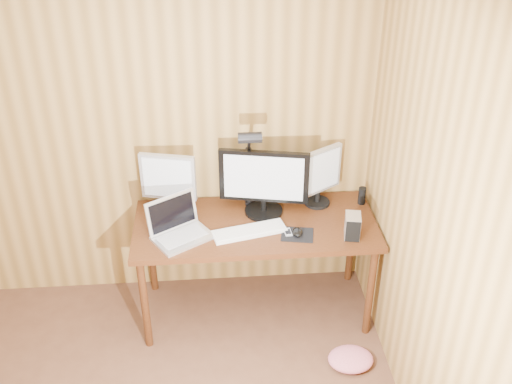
{
  "coord_description": "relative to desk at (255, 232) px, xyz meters",
  "views": [
    {
      "loc": [
        0.67,
        -1.64,
        2.97
      ],
      "look_at": [
        0.93,
        1.58,
        1.02
      ],
      "focal_mm": 42.0,
      "sensor_mm": 36.0,
      "label": 1
    }
  ],
  "objects": [
    {
      "name": "room_shell",
      "position": [
        -0.93,
        -1.7,
        0.62
      ],
      "size": [
        4.0,
        4.0,
        4.0
      ],
      "color": "brown",
      "rests_on": "ground"
    },
    {
      "name": "desk",
      "position": [
        0.0,
        0.0,
        0.0
      ],
      "size": [
        1.6,
        0.7,
        0.75
      ],
      "color": "#45210E",
      "rests_on": "floor"
    },
    {
      "name": "monitor_center",
      "position": [
        0.07,
        0.05,
        0.36
      ],
      "size": [
        0.59,
        0.26,
        0.46
      ],
      "rotation": [
        0.0,
        0.0,
        -0.2
      ],
      "color": "black",
      "rests_on": "desk"
    },
    {
      "name": "monitor_left",
      "position": [
        -0.56,
        0.13,
        0.35
      ],
      "size": [
        0.37,
        0.18,
        0.42
      ],
      "rotation": [
        0.0,
        0.0,
        -0.24
      ],
      "color": "black",
      "rests_on": "desk"
    },
    {
      "name": "monitor_right",
      "position": [
        0.45,
        0.13,
        0.35
      ],
      "size": [
        0.33,
        0.22,
        0.42
      ],
      "rotation": [
        0.0,
        0.0,
        0.56
      ],
      "color": "black",
      "rests_on": "desk"
    },
    {
      "name": "laptop",
      "position": [
        -0.5,
        -0.17,
        0.18
      ],
      "size": [
        0.44,
        0.42,
        0.25
      ],
      "rotation": [
        0.0,
        0.0,
        0.57
      ],
      "color": "silver",
      "rests_on": "desk"
    },
    {
      "name": "keyboard",
      "position": [
        -0.05,
        -0.18,
        0.13
      ],
      "size": [
        0.5,
        0.25,
        0.02
      ],
      "rotation": [
        0.0,
        0.0,
        0.24
      ],
      "color": "white",
      "rests_on": "desk"
    },
    {
      "name": "mousepad",
      "position": [
        0.26,
        -0.23,
        0.12
      ],
      "size": [
        0.23,
        0.2,
        0.0
      ],
      "primitive_type": "cube",
      "rotation": [
        0.0,
        0.0,
        -0.18
      ],
      "color": "black",
      "rests_on": "desk"
    },
    {
      "name": "mouse",
      "position": [
        0.26,
        -0.23,
        0.14
      ],
      "size": [
        0.07,
        0.11,
        0.04
      ],
      "primitive_type": "ellipsoid",
      "rotation": [
        0.0,
        0.0,
        0.01
      ],
      "color": "black",
      "rests_on": "mousepad"
    },
    {
      "name": "hard_drive",
      "position": [
        0.6,
        -0.27,
        0.2
      ],
      "size": [
        0.12,
        0.15,
        0.15
      ],
      "rotation": [
        0.0,
        0.0,
        -0.18
      ],
      "color": "silver",
      "rests_on": "desk"
    },
    {
      "name": "phone",
      "position": [
        0.2,
        -0.2,
        0.13
      ],
      "size": [
        0.05,
        0.09,
        0.01
      ],
      "rotation": [
        0.0,
        0.0,
        0.09
      ],
      "color": "silver",
      "rests_on": "desk"
    },
    {
      "name": "speaker",
      "position": [
        0.75,
        0.11,
        0.18
      ],
      "size": [
        0.05,
        0.05,
        0.12
      ],
      "primitive_type": "cylinder",
      "color": "black",
      "rests_on": "desk"
    },
    {
      "name": "desk_lamp",
      "position": [
        -0.03,
        0.09,
        0.53
      ],
      "size": [
        0.15,
        0.21,
        0.65
      ],
      "rotation": [
        0.0,
        0.0,
        0.26
      ],
      "color": "black",
      "rests_on": "desk"
    },
    {
      "name": "fabric_pile",
      "position": [
        0.57,
        -0.65,
        -0.58
      ],
      "size": [
        0.33,
        0.29,
        0.09
      ],
      "primitive_type": null,
      "rotation": [
        0.0,
        0.0,
        0.18
      ],
      "color": "#D6677A",
      "rests_on": "floor"
    }
  ]
}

